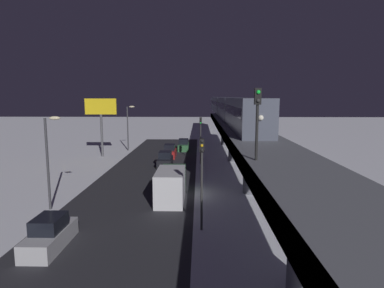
# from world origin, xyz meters

# --- Properties ---
(ground_plane) EXTENTS (240.00, 240.00, 0.00)m
(ground_plane) POSITION_xyz_m (0.00, 0.00, 0.00)
(ground_plane) COLOR white
(avenue_asphalt) EXTENTS (11.00, 80.31, 0.01)m
(avenue_asphalt) POSITION_xyz_m (4.69, 0.00, 0.00)
(avenue_asphalt) COLOR #28282D
(avenue_asphalt) RESTS_ON ground_plane
(elevated_railway) EXTENTS (5.00, 80.31, 5.64)m
(elevated_railway) POSITION_xyz_m (-6.03, 0.00, 4.89)
(elevated_railway) COLOR slate
(elevated_railway) RESTS_ON ground_plane
(subway_train) EXTENTS (2.94, 74.07, 3.40)m
(subway_train) POSITION_xyz_m (-6.12, -32.46, 7.42)
(subway_train) COLOR #4C5160
(subway_train) RESTS_ON elevated_railway
(rail_signal) EXTENTS (0.36, 0.41, 4.00)m
(rail_signal) POSITION_xyz_m (-4.42, 12.58, 8.37)
(rail_signal) COLOR black
(rail_signal) RESTS_ON elevated_railway
(sedan_silver) EXTENTS (1.80, 4.63, 1.97)m
(sedan_silver) POSITION_xyz_m (7.89, 11.86, 0.80)
(sedan_silver) COLOR #B2B2B7
(sedan_silver) RESTS_ON ground_plane
(sedan_black) EXTENTS (1.80, 4.37, 1.97)m
(sedan_black) POSITION_xyz_m (3.29, -12.24, 0.80)
(sedan_black) COLOR black
(sedan_black) RESTS_ON ground_plane
(sedan_red) EXTENTS (1.80, 4.33, 1.97)m
(sedan_red) POSITION_xyz_m (3.29, -18.92, 0.80)
(sedan_red) COLOR #A51E1E
(sedan_red) RESTS_ON ground_plane
(sedan_green) EXTENTS (1.80, 4.15, 1.97)m
(sedan_green) POSITION_xyz_m (1.49, -25.56, 0.80)
(sedan_green) COLOR #2D6038
(sedan_green) RESTS_ON ground_plane
(box_truck) EXTENTS (2.40, 7.40, 2.80)m
(box_truck) POSITION_xyz_m (1.29, 1.75, 1.35)
(box_truck) COLOR #2D6038
(box_truck) RESTS_ON ground_plane
(traffic_light_near) EXTENTS (0.32, 0.44, 6.40)m
(traffic_light_near) POSITION_xyz_m (-1.41, 8.96, 4.20)
(traffic_light_near) COLOR #2D2D2D
(traffic_light_near) RESTS_ON ground_plane
(traffic_light_mid) EXTENTS (0.32, 0.44, 6.40)m
(traffic_light_mid) POSITION_xyz_m (-1.41, -13.90, 4.20)
(traffic_light_mid) COLOR #2D2D2D
(traffic_light_mid) RESTS_ON ground_plane
(commercial_billboard) EXTENTS (4.80, 0.36, 8.90)m
(commercial_billboard) POSITION_xyz_m (13.79, -19.33, 6.83)
(commercial_billboard) COLOR #4C4C51
(commercial_billboard) RESTS_ON ground_plane
(street_lamp_near) EXTENTS (1.35, 0.44, 7.65)m
(street_lamp_near) POSITION_xyz_m (10.77, 5.00, 4.81)
(street_lamp_near) COLOR #38383D
(street_lamp_near) RESTS_ON ground_plane
(street_lamp_far) EXTENTS (1.35, 0.44, 7.65)m
(street_lamp_far) POSITION_xyz_m (10.77, -25.00, 4.81)
(street_lamp_far) COLOR #38383D
(street_lamp_far) RESTS_ON ground_plane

